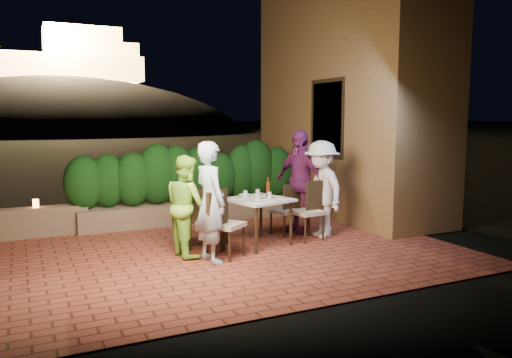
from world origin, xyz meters
TOP-DOWN VIEW (x-y plane):
  - ground at (0.00, 0.00)m, footprint 400.00×400.00m
  - terrace_floor at (0.00, 0.50)m, footprint 7.00×6.00m
  - building_wall at (3.60, 2.00)m, footprint 1.60×5.00m
  - window_pane at (2.82, 1.50)m, footprint 0.08×1.00m
  - window_frame at (2.81, 1.50)m, footprint 0.06×1.15m
  - planter at (0.20, 2.30)m, footprint 4.20×0.55m
  - hedge at (0.20, 2.30)m, footprint 4.00×0.70m
  - parapet at (-2.80, 2.30)m, footprint 2.20×0.30m
  - hill at (2.00, 60.00)m, footprint 52.00×40.00m
  - fortress at (2.00, 60.00)m, footprint 26.00×8.00m
  - dining_table at (0.65, 0.15)m, footprint 1.07×1.07m
  - plate_nw at (0.42, -0.15)m, footprint 0.22×0.22m
  - plate_sw at (0.34, 0.27)m, footprint 0.21×0.21m
  - plate_ne at (0.99, -0.01)m, footprint 0.21×0.21m
  - plate_se at (0.84, 0.44)m, footprint 0.23×0.23m
  - plate_centre at (0.64, 0.12)m, footprint 0.22×0.22m
  - plate_front at (0.77, -0.14)m, footprint 0.21×0.21m
  - glass_nw at (0.56, -0.00)m, footprint 0.07×0.07m
  - glass_sw at (0.49, 0.32)m, footprint 0.07×0.07m
  - glass_ne at (0.79, 0.07)m, footprint 0.06×0.06m
  - glass_se at (0.71, 0.33)m, footprint 0.07×0.07m
  - beer_bottle at (0.85, 0.23)m, footprint 0.06×0.06m
  - bowl at (0.52, 0.40)m, footprint 0.24×0.24m
  - chair_left_front at (-0.09, -0.27)m, footprint 0.65×0.65m
  - chair_left_back at (-0.22, 0.17)m, footprint 0.54×0.54m
  - chair_right_front at (1.53, 0.12)m, footprint 0.51×0.51m
  - chair_right_back at (1.36, 0.61)m, footprint 0.50×0.50m
  - diner_blue at (-0.36, -0.38)m, footprint 0.49×0.67m
  - diner_green at (-0.56, 0.09)m, footprint 0.63×0.78m
  - diner_white at (1.85, 0.21)m, footprint 0.61×1.06m
  - diner_purple at (1.70, 0.69)m, footprint 0.72×1.14m
  - parapet_lamp at (-2.53, 2.30)m, footprint 0.10×0.10m

SIDE VIEW (x-z plane):
  - hill at x=2.00m, z-range -15.00..7.00m
  - terrace_floor at x=0.00m, z-range -0.15..0.00m
  - ground at x=0.00m, z-range -0.02..-0.02m
  - planter at x=0.20m, z-range 0.00..0.40m
  - parapet at x=-2.80m, z-range 0.00..0.50m
  - dining_table at x=0.65m, z-range 0.00..0.75m
  - chair_right_back at x=1.36m, z-range 0.00..0.87m
  - chair_left_back at x=-0.22m, z-range 0.00..0.97m
  - chair_right_front at x=1.53m, z-range 0.00..0.98m
  - chair_left_front at x=-0.09m, z-range 0.00..1.01m
  - parapet_lamp at x=-2.53m, z-range 0.50..0.64m
  - diner_green at x=-0.56m, z-range 0.00..1.49m
  - plate_sw at x=0.34m, z-range 0.75..0.76m
  - plate_ne at x=0.99m, z-range 0.75..0.76m
  - plate_front at x=0.77m, z-range 0.75..0.76m
  - plate_nw at x=0.42m, z-range 0.75..0.76m
  - plate_centre at x=0.64m, z-range 0.75..0.76m
  - plate_se at x=0.84m, z-range 0.75..0.76m
  - bowl at x=0.52m, z-range 0.75..0.79m
  - glass_ne at x=0.79m, z-range 0.75..0.86m
  - glass_sw at x=0.49m, z-range 0.75..0.87m
  - glass_se at x=0.71m, z-range 0.75..0.87m
  - glass_nw at x=0.56m, z-range 0.75..0.87m
  - diner_white at x=1.85m, z-range 0.00..1.64m
  - diner_blue at x=-0.36m, z-range 0.00..1.70m
  - diner_purple at x=1.70m, z-range 0.00..1.81m
  - beer_bottle at x=0.85m, z-range 0.75..1.07m
  - hedge at x=0.20m, z-range 0.40..1.50m
  - window_pane at x=2.82m, z-range 1.30..2.70m
  - window_frame at x=2.81m, z-range 1.23..2.77m
  - building_wall at x=3.60m, z-range 0.00..5.00m
  - fortress at x=2.00m, z-range 6.50..14.50m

